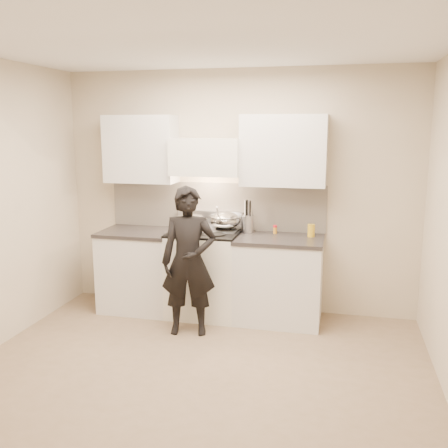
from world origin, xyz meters
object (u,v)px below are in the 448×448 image
(utensil_crock, at_px, (248,223))
(counter_right, at_px, (279,279))
(wok, at_px, (225,220))
(person, at_px, (189,261))
(stove, at_px, (205,273))

(utensil_crock, bearing_deg, counter_right, -23.86)
(counter_right, xyz_separation_m, wok, (-0.63, 0.14, 0.60))
(wok, relative_size, person, 0.30)
(counter_right, relative_size, utensil_crock, 2.54)
(counter_right, relative_size, wok, 2.07)
(person, bearing_deg, counter_right, 21.48)
(stove, bearing_deg, counter_right, 0.00)
(utensil_crock, bearing_deg, stove, -159.51)
(counter_right, relative_size, person, 0.61)
(utensil_crock, distance_m, person, 0.90)
(wok, bearing_deg, person, -106.96)
(person, bearing_deg, stove, 77.18)
(stove, height_order, counter_right, stove)
(counter_right, bearing_deg, stove, -180.00)
(wok, bearing_deg, utensil_crock, 5.39)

